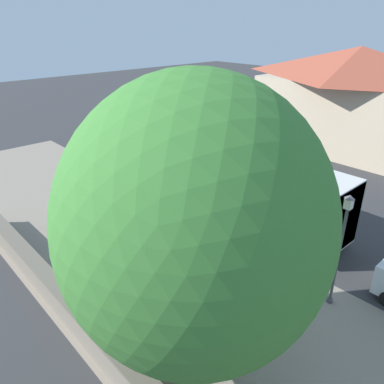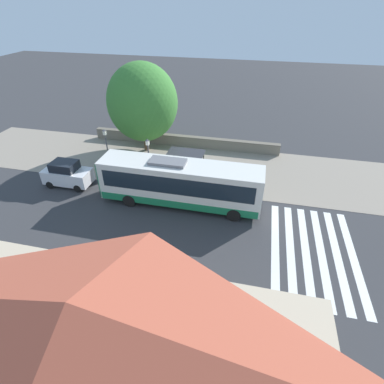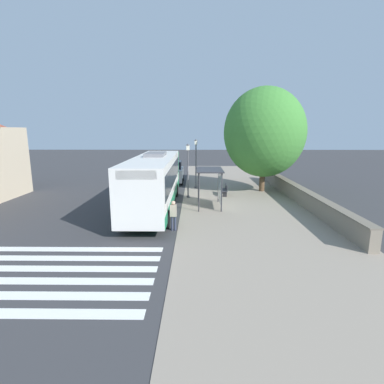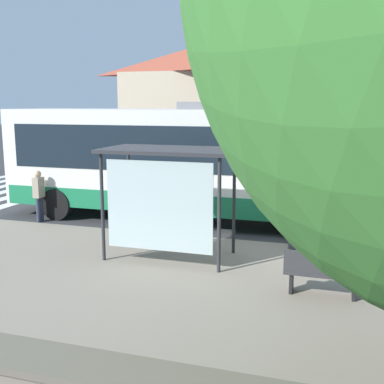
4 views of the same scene
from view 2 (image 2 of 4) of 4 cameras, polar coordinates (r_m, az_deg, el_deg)
ground_plane at (r=25.55m, az=-6.24°, el=0.83°), size 120.00×120.00×0.00m
sidewalk_plaza at (r=29.23m, az=-3.50°, el=5.53°), size 9.00×44.00×0.02m
crosswalk_stripes at (r=20.99m, az=22.10°, el=-10.46°), size 9.00×5.25×0.01m
stone_wall at (r=32.48m, az=-1.56°, el=9.72°), size 0.60×20.00×1.15m
background_building at (r=11.08m, az=-17.99°, el=-31.07°), size 7.55×14.38×7.84m
bus at (r=22.48m, az=-2.30°, el=1.78°), size 2.68×12.16×3.68m
bus_shelter at (r=25.70m, az=-1.06°, el=6.82°), size 1.76×3.07×2.61m
pedestrian at (r=23.76m, az=9.62°, el=0.43°), size 0.34×0.22×1.61m
bench at (r=28.52m, az=-7.46°, el=5.58°), size 0.40×1.44×0.88m
street_lamp_near at (r=26.90m, az=-15.81°, el=7.87°), size 0.28×0.28×4.42m
street_lamp_far at (r=24.88m, az=-8.21°, el=6.35°), size 0.28×0.28×4.20m
shade_tree at (r=30.35m, az=-9.39°, el=16.46°), size 6.76×6.76×8.72m
parked_car_behind_bus at (r=27.40m, az=-22.66°, el=3.18°), size 1.93×3.96×2.16m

